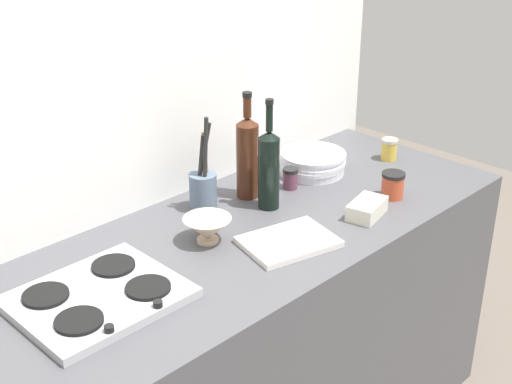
# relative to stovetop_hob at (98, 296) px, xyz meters

# --- Properties ---
(counter_block) EXTENTS (1.80, 0.70, 0.90)m
(counter_block) POSITION_rel_stovetop_hob_xyz_m (0.57, -0.00, -0.46)
(counter_block) COLOR #4C4C51
(counter_block) RESTS_ON ground
(backsplash_panel) EXTENTS (1.90, 0.06, 2.32)m
(backsplash_panel) POSITION_rel_stovetop_hob_xyz_m (0.57, 0.38, 0.25)
(backsplash_panel) COLOR white
(backsplash_panel) RESTS_ON ground
(stovetop_hob) EXTENTS (0.41, 0.34, 0.04)m
(stovetop_hob) POSITION_rel_stovetop_hob_xyz_m (0.00, 0.00, 0.00)
(stovetop_hob) COLOR #B2B2B7
(stovetop_hob) RESTS_ON counter_block
(plate_stack) EXTENTS (0.24, 0.24, 0.08)m
(plate_stack) POSITION_rel_stovetop_hob_xyz_m (1.01, 0.16, 0.02)
(plate_stack) COLOR white
(plate_stack) RESTS_ON counter_block
(wine_bottle_leftmost) EXTENTS (0.07, 0.07, 0.37)m
(wine_bottle_leftmost) POSITION_rel_stovetop_hob_xyz_m (0.70, 0.07, 0.12)
(wine_bottle_leftmost) COLOR black
(wine_bottle_leftmost) RESTS_ON counter_block
(wine_bottle_mid_left) EXTENTS (0.07, 0.07, 0.36)m
(wine_bottle_mid_left) POSITION_rel_stovetop_hob_xyz_m (0.71, 0.18, 0.13)
(wine_bottle_mid_left) COLOR #472314
(wine_bottle_mid_left) RESTS_ON counter_block
(mixing_bowl) EXTENTS (0.14, 0.14, 0.08)m
(mixing_bowl) POSITION_rel_stovetop_hob_xyz_m (0.41, 0.04, 0.03)
(mixing_bowl) COLOR beige
(mixing_bowl) RESTS_ON counter_block
(butter_dish) EXTENTS (0.16, 0.12, 0.05)m
(butter_dish) POSITION_rel_stovetop_hob_xyz_m (0.87, -0.20, 0.01)
(butter_dish) COLOR silver
(butter_dish) RESTS_ON counter_block
(utensil_crock) EXTENTS (0.09, 0.09, 0.32)m
(utensil_crock) POSITION_rel_stovetop_hob_xyz_m (0.54, 0.21, 0.06)
(utensil_crock) COLOR slate
(utensil_crock) RESTS_ON counter_block
(condiment_jar_front) EXTENTS (0.06, 0.06, 0.08)m
(condiment_jar_front) POSITION_rel_stovetop_hob_xyz_m (1.31, 0.03, 0.03)
(condiment_jar_front) COLOR gold
(condiment_jar_front) RESTS_ON counter_block
(condiment_jar_rear) EXTENTS (0.05, 0.05, 0.07)m
(condiment_jar_rear) POSITION_rel_stovetop_hob_xyz_m (0.86, 0.12, 0.02)
(condiment_jar_rear) COLOR #66384C
(condiment_jar_rear) RESTS_ON counter_block
(condiment_jar_spare) EXTENTS (0.08, 0.08, 0.09)m
(condiment_jar_spare) POSITION_rel_stovetop_hob_xyz_m (1.05, -0.17, 0.03)
(condiment_jar_spare) COLOR #C64C2D
(condiment_jar_spare) RESTS_ON counter_block
(cutting_board) EXTENTS (0.30, 0.25, 0.02)m
(cutting_board) POSITION_rel_stovetop_hob_xyz_m (0.56, -0.14, -0.01)
(cutting_board) COLOR silver
(cutting_board) RESTS_ON counter_block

